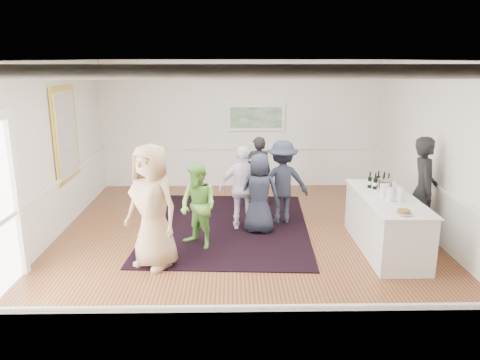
{
  "coord_description": "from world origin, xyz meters",
  "views": [
    {
      "loc": [
        -0.22,
        -7.8,
        3.24
      ],
      "look_at": [
        -0.07,
        0.2,
        1.14
      ],
      "focal_mm": 35.0,
      "sensor_mm": 36.0,
      "label": 1
    }
  ],
  "objects_px": {
    "ice_bucket": "(385,187)",
    "guest_dark_b": "(258,172)",
    "guest_lilac": "(243,188)",
    "guest_navy": "(259,193)",
    "guest_dark_a": "(282,182)",
    "bartender": "(423,190)",
    "guest_green": "(198,206)",
    "nut_bowl": "(404,213)",
    "guest_tan": "(152,207)",
    "serving_table": "(386,223)"
  },
  "relations": [
    {
      "from": "ice_bucket",
      "to": "guest_dark_b",
      "type": "bearing_deg",
      "value": 132.21
    },
    {
      "from": "guest_lilac",
      "to": "guest_navy",
      "type": "relative_size",
      "value": 1.07
    },
    {
      "from": "guest_dark_a",
      "to": "guest_dark_b",
      "type": "relative_size",
      "value": 1.06
    },
    {
      "from": "bartender",
      "to": "guest_green",
      "type": "relative_size",
      "value": 1.28
    },
    {
      "from": "nut_bowl",
      "to": "guest_tan",
      "type": "bearing_deg",
      "value": 174.71
    },
    {
      "from": "guest_green",
      "to": "nut_bowl",
      "type": "distance_m",
      "value": 3.36
    },
    {
      "from": "nut_bowl",
      "to": "guest_lilac",
      "type": "bearing_deg",
      "value": 139.25
    },
    {
      "from": "guest_navy",
      "to": "guest_lilac",
      "type": "bearing_deg",
      "value": -21.06
    },
    {
      "from": "guest_dark_a",
      "to": "ice_bucket",
      "type": "xyz_separation_m",
      "value": [
        1.66,
        -1.19,
        0.23
      ]
    },
    {
      "from": "serving_table",
      "to": "guest_lilac",
      "type": "distance_m",
      "value": 2.67
    },
    {
      "from": "bartender",
      "to": "guest_navy",
      "type": "height_order",
      "value": "bartender"
    },
    {
      "from": "ice_bucket",
      "to": "nut_bowl",
      "type": "xyz_separation_m",
      "value": [
        -0.08,
        -1.17,
        -0.08
      ]
    },
    {
      "from": "guest_tan",
      "to": "guest_lilac",
      "type": "height_order",
      "value": "guest_tan"
    },
    {
      "from": "guest_tan",
      "to": "ice_bucket",
      "type": "height_order",
      "value": "guest_tan"
    },
    {
      "from": "guest_lilac",
      "to": "ice_bucket",
      "type": "relative_size",
      "value": 6.27
    },
    {
      "from": "ice_bucket",
      "to": "guest_lilac",
      "type": "bearing_deg",
      "value": 160.71
    },
    {
      "from": "guest_tan",
      "to": "nut_bowl",
      "type": "distance_m",
      "value": 3.84
    },
    {
      "from": "nut_bowl",
      "to": "guest_dark_a",
      "type": "bearing_deg",
      "value": 123.6
    },
    {
      "from": "guest_navy",
      "to": "guest_dark_b",
      "type": "bearing_deg",
      "value": -80.38
    },
    {
      "from": "guest_lilac",
      "to": "guest_dark_b",
      "type": "bearing_deg",
      "value": -104.47
    },
    {
      "from": "guest_navy",
      "to": "nut_bowl",
      "type": "relative_size",
      "value": 6.47
    },
    {
      "from": "guest_tan",
      "to": "guest_green",
      "type": "bearing_deg",
      "value": 82.32
    },
    {
      "from": "bartender",
      "to": "ice_bucket",
      "type": "bearing_deg",
      "value": 117.33
    },
    {
      "from": "serving_table",
      "to": "guest_tan",
      "type": "height_order",
      "value": "guest_tan"
    },
    {
      "from": "nut_bowl",
      "to": "guest_navy",
      "type": "bearing_deg",
      "value": 138.28
    },
    {
      "from": "guest_green",
      "to": "guest_navy",
      "type": "distance_m",
      "value": 1.31
    },
    {
      "from": "guest_green",
      "to": "guest_lilac",
      "type": "height_order",
      "value": "guest_lilac"
    },
    {
      "from": "guest_green",
      "to": "nut_bowl",
      "type": "relative_size",
      "value": 6.33
    },
    {
      "from": "serving_table",
      "to": "guest_navy",
      "type": "distance_m",
      "value": 2.32
    },
    {
      "from": "guest_dark_a",
      "to": "guest_navy",
      "type": "height_order",
      "value": "guest_dark_a"
    },
    {
      "from": "serving_table",
      "to": "guest_green",
      "type": "bearing_deg",
      "value": 177.14
    },
    {
      "from": "guest_tan",
      "to": "guest_green",
      "type": "distance_m",
      "value": 1.04
    },
    {
      "from": "guest_lilac",
      "to": "guest_dark_a",
      "type": "bearing_deg",
      "value": -156.4
    },
    {
      "from": "serving_table",
      "to": "guest_dark_a",
      "type": "xyz_separation_m",
      "value": [
        -1.65,
        1.41,
        0.36
      ]
    },
    {
      "from": "serving_table",
      "to": "ice_bucket",
      "type": "relative_size",
      "value": 9.06
    },
    {
      "from": "guest_tan",
      "to": "guest_dark_a",
      "type": "distance_m",
      "value": 3.02
    },
    {
      "from": "bartender",
      "to": "serving_table",
      "type": "bearing_deg",
      "value": 131.41
    },
    {
      "from": "guest_tan",
      "to": "ice_bucket",
      "type": "distance_m",
      "value": 3.99
    },
    {
      "from": "guest_dark_a",
      "to": "ice_bucket",
      "type": "height_order",
      "value": "guest_dark_a"
    },
    {
      "from": "guest_green",
      "to": "guest_dark_b",
      "type": "bearing_deg",
      "value": 105.07
    },
    {
      "from": "guest_green",
      "to": "nut_bowl",
      "type": "bearing_deg",
      "value": 22.2
    },
    {
      "from": "guest_dark_a",
      "to": "guest_green",
      "type": "bearing_deg",
      "value": 33.17
    },
    {
      "from": "bartender",
      "to": "guest_lilac",
      "type": "distance_m",
      "value": 3.27
    },
    {
      "from": "guest_lilac",
      "to": "nut_bowl",
      "type": "height_order",
      "value": "guest_lilac"
    },
    {
      "from": "bartender",
      "to": "guest_navy",
      "type": "distance_m",
      "value": 2.94
    },
    {
      "from": "serving_table",
      "to": "guest_lilac",
      "type": "bearing_deg",
      "value": 156.2
    },
    {
      "from": "guest_navy",
      "to": "ice_bucket",
      "type": "bearing_deg",
      "value": 174.96
    },
    {
      "from": "guest_tan",
      "to": "guest_dark_a",
      "type": "relative_size",
      "value": 1.19
    },
    {
      "from": "serving_table",
      "to": "nut_bowl",
      "type": "distance_m",
      "value": 1.09
    },
    {
      "from": "serving_table",
      "to": "guest_green",
      "type": "distance_m",
      "value": 3.25
    }
  ]
}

